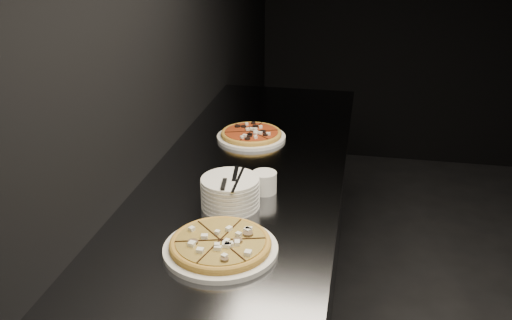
% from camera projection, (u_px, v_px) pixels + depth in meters
% --- Properties ---
extents(wall_left, '(0.02, 5.00, 2.80)m').
position_uv_depth(wall_left, '(142.00, 47.00, 2.03)').
color(wall_left, black).
rests_on(wall_left, floor).
extents(counter, '(0.74, 2.44, 0.92)m').
position_uv_depth(counter, '(245.00, 278.00, 2.34)').
color(counter, slate).
rests_on(counter, floor).
extents(pizza_mushroom, '(0.37, 0.37, 0.04)m').
position_uv_depth(pizza_mushroom, '(220.00, 245.00, 1.68)').
color(pizza_mushroom, white).
rests_on(pizza_mushroom, counter).
extents(pizza_tomato, '(0.34, 0.34, 0.04)m').
position_uv_depth(pizza_tomato, '(251.00, 135.00, 2.52)').
color(pizza_tomato, white).
rests_on(pizza_tomato, counter).
extents(plate_stack, '(0.20, 0.20, 0.10)m').
position_uv_depth(plate_stack, '(230.00, 192.00, 1.93)').
color(plate_stack, white).
rests_on(plate_stack, counter).
extents(cutlery, '(0.07, 0.21, 0.01)m').
position_uv_depth(cutlery, '(231.00, 180.00, 1.89)').
color(cutlery, silver).
rests_on(cutlery, plate_stack).
extents(ramekin, '(0.09, 0.09, 0.08)m').
position_uv_depth(ramekin, '(264.00, 182.00, 2.03)').
color(ramekin, silver).
rests_on(ramekin, counter).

